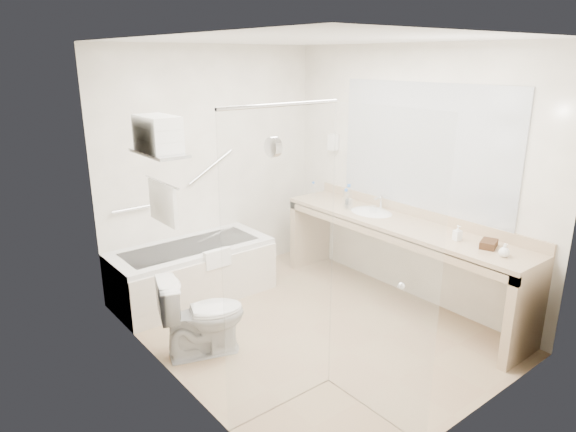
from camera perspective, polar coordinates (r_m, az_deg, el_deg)
floor at (r=4.81m, az=2.28°, el=-12.30°), size 3.20×3.20×0.00m
ceiling at (r=4.18m, az=2.71°, el=19.00°), size 2.60×3.20×0.10m
wall_back at (r=5.60m, az=-8.36°, el=5.54°), size 2.60×0.10×2.50m
wall_front at (r=3.35m, az=20.74°, el=-3.46°), size 2.60×0.10×2.50m
wall_left at (r=3.65m, az=-13.14°, el=-1.13°), size 0.10×3.20×2.50m
wall_right at (r=5.25m, az=13.28°, el=4.48°), size 0.10×3.20×2.50m
bathtub at (r=5.36m, az=-10.55°, el=-6.06°), size 1.60×0.73×0.59m
grab_bar_short at (r=5.24m, az=-16.96°, el=0.75°), size 0.40×0.03×0.03m
grab_bar_long at (r=5.54m, az=-8.60°, el=5.40°), size 0.53×0.03×0.33m
shower_enclosure at (r=3.34m, az=4.68°, el=-5.82°), size 0.96×0.91×2.11m
towel_shelf at (r=3.89m, az=-14.20°, el=7.60°), size 0.24×0.55×0.81m
vanity_counter at (r=5.13m, az=12.20°, el=-2.88°), size 0.55×2.70×0.95m
sink at (r=5.34m, az=9.23°, el=0.13°), size 0.40×0.52×0.14m
faucet at (r=5.41m, az=10.32°, el=1.53°), size 0.03×0.03×0.14m
mirror at (r=5.10m, az=14.76°, el=7.43°), size 0.02×2.00×1.20m
hairdryer_unit at (r=5.87m, az=5.02°, el=8.18°), size 0.08×0.10×0.18m
toilet at (r=4.34m, az=-9.49°, el=-10.87°), size 0.79×0.59×0.68m
amenity_basket at (r=4.60m, az=21.40°, el=-2.91°), size 0.21×0.17×0.06m
soap_bottle_a at (r=4.68m, az=18.28°, el=-2.22°), size 0.09×0.14×0.06m
soap_bottle_b at (r=4.43m, az=22.90°, el=-3.67°), size 0.10×0.12×0.09m
water_bottle_left at (r=5.86m, az=2.82°, el=2.96°), size 0.05×0.05×0.17m
water_bottle_mid at (r=5.43m, az=6.44°, el=1.90°), size 0.06×0.06×0.20m
water_bottle_right at (r=5.55m, az=6.75°, el=2.31°), size 0.07×0.07×0.22m
drinking_glass_near at (r=5.22m, az=9.44°, el=0.64°), size 0.09×0.09×0.10m
drinking_glass_far at (r=5.39m, az=6.79°, el=1.33°), size 0.10×0.10×0.10m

